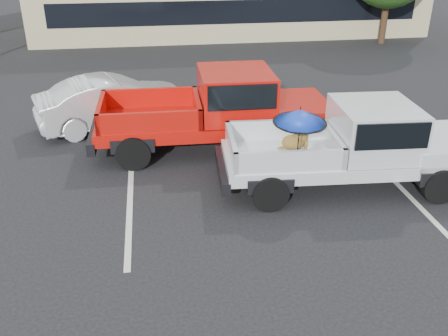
% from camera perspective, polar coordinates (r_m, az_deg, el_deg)
% --- Properties ---
extents(ground, '(90.00, 90.00, 0.00)m').
position_cam_1_polar(ground, '(9.48, 7.64, -8.26)').
color(ground, black).
rests_on(ground, ground).
extents(stripe_left, '(0.12, 5.00, 0.01)m').
position_cam_1_polar(stripe_left, '(10.89, -10.70, -3.60)').
color(stripe_left, silver).
rests_on(stripe_left, ground).
extents(stripe_right, '(0.12, 5.00, 0.01)m').
position_cam_1_polar(stripe_right, '(12.13, 18.86, -1.38)').
color(stripe_right, silver).
rests_on(stripe_right, ground).
extents(silver_pickup, '(5.80, 2.37, 2.06)m').
position_cam_1_polar(silver_pickup, '(11.29, 15.51, 2.93)').
color(silver_pickup, black).
rests_on(silver_pickup, ground).
extents(red_pickup, '(6.23, 2.39, 2.04)m').
position_cam_1_polar(red_pickup, '(12.83, 0.52, 7.01)').
color(red_pickup, black).
rests_on(red_pickup, ground).
extents(silver_sedan, '(4.64, 2.80, 1.44)m').
position_cam_1_polar(silver_sedan, '(14.75, -12.37, 7.38)').
color(silver_sedan, silver).
rests_on(silver_sedan, ground).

